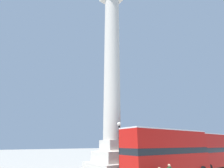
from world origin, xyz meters
TOP-DOWN VIEW (x-y plane):
  - monument_column at (0.00, 0.00)m, footprint 4.87×4.87m
  - bus_a at (12.35, -5.24)m, footprint 11.09×2.97m
  - bus_b at (2.58, -5.75)m, footprint 10.37×2.93m
  - equestrian_statue at (9.13, 5.78)m, footprint 3.10×2.23m
  - street_lamp at (-1.45, -3.14)m, footprint 0.38×0.38m

SIDE VIEW (x-z plane):
  - equestrian_statue at x=9.13m, z-range -1.21..4.35m
  - bus_a at x=12.35m, z-range 0.23..4.63m
  - bus_b at x=2.58m, z-range 0.23..4.72m
  - street_lamp at x=-1.45m, z-range 0.13..5.36m
  - monument_column at x=0.00m, z-range -2.67..23.42m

